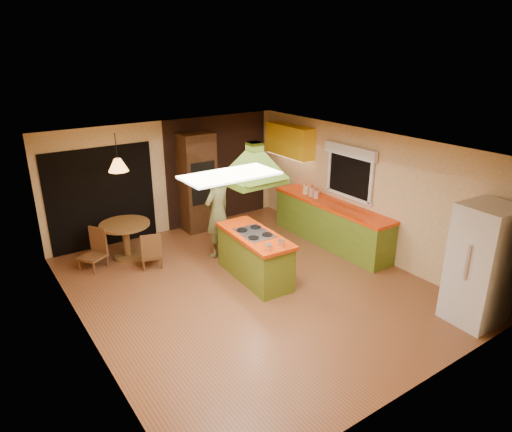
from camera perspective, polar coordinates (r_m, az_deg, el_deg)
ground at (r=8.14m, az=-0.70°, el=-8.83°), size 6.50×6.50×0.00m
room_walls at (r=7.60m, az=-0.74°, el=-0.60°), size 5.50×6.50×6.50m
ceiling_plane at (r=7.24m, az=-0.78°, el=8.66°), size 6.50×6.50×0.00m
brick_panel at (r=10.85m, az=-4.81°, el=5.86°), size 2.64×0.03×2.50m
nook_opening at (r=9.89m, az=-18.69°, el=2.15°), size 2.20×0.03×2.10m
right_counter at (r=9.77m, az=9.29°, el=-0.89°), size 0.62×3.05×0.92m
upper_cabinets at (r=10.59m, az=4.21°, el=9.40°), size 0.34×1.40×0.70m
window_right at (r=9.41m, az=11.68°, el=6.49°), size 0.12×1.35×1.06m
fluor_panel at (r=5.69m, az=-3.25°, el=5.13°), size 1.20×0.60×0.03m
kitchen_island at (r=8.25m, az=-0.18°, el=-4.96°), size 0.80×1.77×0.88m
range_hood at (r=7.64m, az=-0.19°, el=7.39°), size 0.99×0.72×0.79m
man at (r=8.99m, az=-4.83°, el=0.39°), size 0.77×0.63×1.81m
refrigerator at (r=7.59m, az=26.36°, el=-5.47°), size 0.81×0.77×1.88m
wall_oven at (r=10.33m, az=-7.35°, el=4.20°), size 0.74×0.60×2.22m
dining_table at (r=9.35m, az=-16.00°, el=-2.13°), size 0.97×0.97×0.73m
chair_left at (r=9.14m, az=-19.83°, el=-3.99°), size 0.58×0.58×0.77m
chair_near at (r=8.92m, az=-12.99°, el=-4.02°), size 0.50×0.50×0.73m
pendant_lamp at (r=8.93m, az=-16.87°, el=6.12°), size 0.41×0.41×0.24m
canister_large at (r=9.95m, az=6.98°, el=3.03°), size 0.14×0.14×0.20m
canister_medium at (r=10.09m, az=6.27°, el=3.31°), size 0.18×0.18×0.20m
canister_small at (r=9.85m, az=7.55°, el=2.73°), size 0.13×0.13×0.17m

